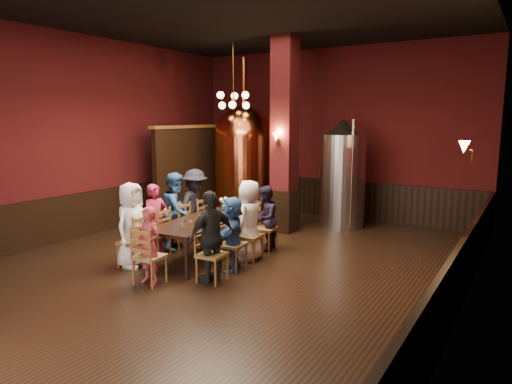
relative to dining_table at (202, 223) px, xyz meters
The scene contains 39 objects.
room 1.68m from the dining_table, ahead, with size 10.00×10.02×4.50m.
wainscot_right 4.57m from the dining_table, ahead, with size 0.08×9.90×1.00m, color black.
wainscot_back 4.92m from the dining_table, 82.96° to the left, with size 7.90×0.08×1.00m, color black.
wainscot_left 3.36m from the dining_table, behind, with size 0.08×9.90×1.00m, color black.
column 3.15m from the dining_table, 83.65° to the left, with size 0.58×0.58×4.50m, color #440E11.
partition 4.09m from the dining_table, 129.76° to the left, with size 0.22×3.50×2.40m, color black.
pendant_cluster 3.90m from the dining_table, 112.99° to the left, with size 0.90×0.90×1.70m, color #A57226, non-canonical shape.
sconce_wall 4.80m from the dining_table, ahead, with size 0.20×0.20×0.36m, color black, non-canonical shape.
sconce_column 2.87m from the dining_table, 82.87° to the left, with size 0.20×0.20×0.36m, color black, non-canonical shape.
dining_table is the anchor object (origin of this frame).
chair_0 1.33m from the dining_table, 125.45° to the right, with size 0.46×0.46×0.92m, color brown, non-canonical shape.
person_0 1.32m from the dining_table, 125.45° to the right, with size 0.75×0.49×1.54m, color white.
chair_1 0.94m from the dining_table, 153.87° to the right, with size 0.46×0.46×0.92m, color brown, non-canonical shape.
person_1 0.91m from the dining_table, 153.87° to the right, with size 0.52×0.34×1.43m, color maroon.
chair_2 0.94m from the dining_table, 163.69° to the left, with size 0.46×0.46×0.92m, color brown, non-canonical shape.
person_2 0.92m from the dining_table, 163.69° to the left, with size 0.77×0.38×1.58m, color #275084.
chair_3 1.33m from the dining_table, 135.28° to the left, with size 0.46×0.46×0.92m, color brown, non-canonical shape.
person_3 1.32m from the dining_table, 135.28° to the left, with size 1.02×0.59×1.58m, color black.
chair_4 1.33m from the dining_table, 44.72° to the right, with size 0.46×0.46×0.92m, color brown, non-canonical shape.
person_4 1.31m from the dining_table, 44.72° to the right, with size 0.89×0.37×1.52m, color black.
chair_5 0.94m from the dining_table, 16.31° to the right, with size 0.46×0.46×0.92m, color brown, non-canonical shape.
person_5 0.91m from the dining_table, 16.31° to the right, with size 1.22×0.39×1.32m, color #3A6AAF.
chair_6 0.94m from the dining_table, 26.13° to the left, with size 0.46×0.46×0.92m, color brown, non-canonical shape.
person_6 0.91m from the dining_table, 26.13° to the left, with size 0.74×0.48×1.52m, color silver.
chair_7 1.33m from the dining_table, 54.55° to the left, with size 0.46×0.46×0.92m, color brown, non-canonical shape.
person_7 1.31m from the dining_table, 54.55° to the left, with size 0.65×0.32×1.33m, color #1F1831.
chair_8 1.57m from the dining_table, 85.09° to the right, with size 0.46×0.46×0.92m, color brown, non-canonical shape.
person_8 1.55m from the dining_table, 85.09° to the right, with size 0.47×0.31×1.28m, color #A6373F.
copper_kettle 3.91m from the dining_table, 111.04° to the left, with size 1.79×1.79×4.22m.
steel_vessel 4.13m from the dining_table, 71.18° to the left, with size 1.22×1.22×2.64m.
rose_vase 0.73m from the dining_table, 86.31° to the left, with size 0.20×0.20×0.35m.
wine_glass_0 0.36m from the dining_table, 52.61° to the left, with size 0.07×0.07×0.17m, color white, non-canonical shape.
wine_glass_1 0.36m from the dining_table, 57.42° to the right, with size 0.07×0.07×0.17m, color white, non-canonical shape.
wine_glass_2 0.97m from the dining_table, 71.84° to the right, with size 0.07×0.07×0.17m, color white, non-canonical shape.
wine_glass_3 0.69m from the dining_table, 111.09° to the left, with size 0.07×0.07×0.17m, color white, non-canonical shape.
wine_glass_4 0.79m from the dining_table, 75.17° to the right, with size 0.07×0.07×0.17m, color white, non-canonical shape.
wine_glass_5 0.83m from the dining_table, 64.89° to the right, with size 0.07×0.07×0.17m, color white, non-canonical shape.
wine_glass_6 0.38m from the dining_table, 70.69° to the left, with size 0.07×0.07×0.17m, color white, non-canonical shape.
wine_glass_7 0.74m from the dining_table, 94.88° to the left, with size 0.07×0.07×0.17m, color white, non-canonical shape.
Camera 1 is at (4.75, -6.60, 2.69)m, focal length 32.00 mm.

